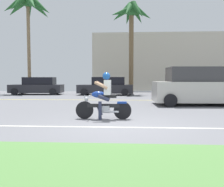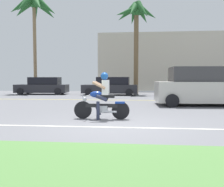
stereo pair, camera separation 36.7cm
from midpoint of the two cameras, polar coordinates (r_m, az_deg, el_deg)
name	(u,v)px [view 2 (the right image)]	position (r m, az deg, el deg)	size (l,w,h in m)	color
ground	(122,112)	(10.26, 3.34, -4.33)	(56.00, 30.00, 0.04)	slate
grass_median	(91,185)	(3.37, -1.50, -20.49)	(56.00, 3.80, 0.06)	#548442
lane_line_near	(115,127)	(7.02, 2.33, -7.86)	(50.40, 0.12, 0.01)	silver
lane_line_far	(126,100)	(15.44, 4.07, -1.54)	(50.40, 0.12, 0.01)	yellow
motorcyclist	(102,99)	(8.33, -1.07, -1.38)	(1.91, 0.62, 1.59)	black
suv_nearby	(202,87)	(13.42, 20.93, 1.48)	(4.79, 2.37, 1.95)	beige
parked_car_0	(43,86)	(21.70, -15.31, 1.64)	(4.42, 1.94, 1.45)	#232328
parked_car_1	(111,86)	(20.12, 0.27, 1.64)	(4.54, 1.96, 1.47)	#232328
parked_car_2	(186,86)	(20.88, 17.34, 1.76)	(3.75, 2.05, 1.66)	#8C939E
palm_tree_0	(33,9)	(25.18, -17.39, 18.31)	(4.75, 4.57, 9.23)	#846B4C
palm_tree_1	(136,17)	(22.44, 6.09, 17.18)	(3.80, 3.73, 8.00)	brown
building_far	(187,63)	(28.81, 17.44, 6.88)	(19.54, 4.00, 6.19)	beige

